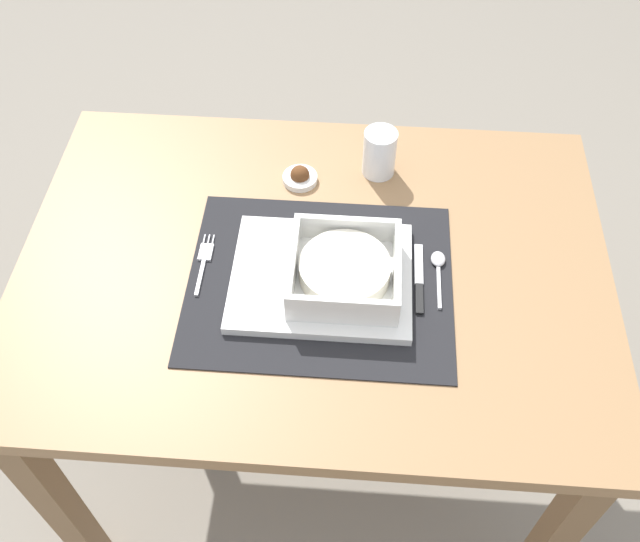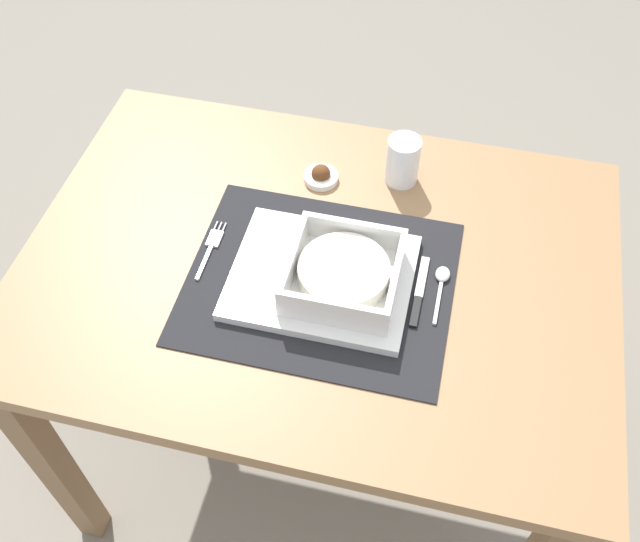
{
  "view_description": "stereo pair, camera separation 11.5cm",
  "coord_description": "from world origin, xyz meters",
  "px_view_note": "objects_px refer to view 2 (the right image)",
  "views": [
    {
      "loc": [
        0.07,
        -0.75,
        1.64
      ],
      "look_at": [
        0.01,
        -0.04,
        0.74
      ],
      "focal_mm": 40.28,
      "sensor_mm": 36.0,
      "label": 1
    },
    {
      "loc": [
        0.18,
        -0.73,
        1.64
      ],
      "look_at": [
        0.01,
        -0.04,
        0.74
      ],
      "focal_mm": 40.28,
      "sensor_mm": 36.0,
      "label": 2
    }
  ],
  "objects_px": {
    "drinking_glass": "(402,163)",
    "condiment_saucer": "(321,176)",
    "bread_knife": "(404,295)",
    "fork": "(212,245)",
    "butter_knife": "(419,295)",
    "dining_table": "(318,298)",
    "porridge_bowl": "(343,274)",
    "spoon": "(442,280)"
  },
  "relations": [
    {
      "from": "fork",
      "to": "bread_knife",
      "type": "xyz_separation_m",
      "value": [
        0.33,
        -0.03,
        0.0
      ]
    },
    {
      "from": "porridge_bowl",
      "to": "bread_knife",
      "type": "height_order",
      "value": "porridge_bowl"
    },
    {
      "from": "bread_knife",
      "to": "drinking_glass",
      "type": "distance_m",
      "value": 0.27
    },
    {
      "from": "dining_table",
      "to": "bread_knife",
      "type": "distance_m",
      "value": 0.19
    },
    {
      "from": "condiment_saucer",
      "to": "fork",
      "type": "bearing_deg",
      "value": -125.14
    },
    {
      "from": "porridge_bowl",
      "to": "bread_knife",
      "type": "xyz_separation_m",
      "value": [
        0.1,
        0.01,
        -0.04
      ]
    },
    {
      "from": "fork",
      "to": "butter_knife",
      "type": "xyz_separation_m",
      "value": [
        0.36,
        -0.02,
        0.0
      ]
    },
    {
      "from": "fork",
      "to": "spoon",
      "type": "relative_size",
      "value": 1.12
    },
    {
      "from": "drinking_glass",
      "to": "condiment_saucer",
      "type": "bearing_deg",
      "value": -165.84
    },
    {
      "from": "condiment_saucer",
      "to": "bread_knife",
      "type": "bearing_deg",
      "value": -50.25
    },
    {
      "from": "porridge_bowl",
      "to": "butter_knife",
      "type": "relative_size",
      "value": 1.21
    },
    {
      "from": "fork",
      "to": "spoon",
      "type": "distance_m",
      "value": 0.39
    },
    {
      "from": "porridge_bowl",
      "to": "fork",
      "type": "distance_m",
      "value": 0.24
    },
    {
      "from": "dining_table",
      "to": "drinking_glass",
      "type": "xyz_separation_m",
      "value": [
        0.1,
        0.23,
        0.14
      ]
    },
    {
      "from": "spoon",
      "to": "dining_table",
      "type": "bearing_deg",
      "value": -179.97
    },
    {
      "from": "porridge_bowl",
      "to": "butter_knife",
      "type": "bearing_deg",
      "value": 6.1
    },
    {
      "from": "drinking_glass",
      "to": "condiment_saucer",
      "type": "distance_m",
      "value": 0.15
    },
    {
      "from": "porridge_bowl",
      "to": "drinking_glass",
      "type": "height_order",
      "value": "drinking_glass"
    },
    {
      "from": "porridge_bowl",
      "to": "condiment_saucer",
      "type": "xyz_separation_m",
      "value": [
        -0.09,
        0.24,
        -0.03
      ]
    },
    {
      "from": "drinking_glass",
      "to": "fork",
      "type": "bearing_deg",
      "value": -140.1
    },
    {
      "from": "bread_knife",
      "to": "condiment_saucer",
      "type": "bearing_deg",
      "value": 131.67
    },
    {
      "from": "fork",
      "to": "condiment_saucer",
      "type": "xyz_separation_m",
      "value": [
        0.14,
        0.2,
        0.0
      ]
    },
    {
      "from": "porridge_bowl",
      "to": "butter_knife",
      "type": "xyz_separation_m",
      "value": [
        0.12,
        0.01,
        -0.04
      ]
    },
    {
      "from": "fork",
      "to": "bread_knife",
      "type": "bearing_deg",
      "value": -8.53
    },
    {
      "from": "butter_knife",
      "to": "drinking_glass",
      "type": "bearing_deg",
      "value": 108.78
    },
    {
      "from": "spoon",
      "to": "porridge_bowl",
      "type": "bearing_deg",
      "value": -162.79
    },
    {
      "from": "bread_knife",
      "to": "condiment_saucer",
      "type": "distance_m",
      "value": 0.3
    },
    {
      "from": "butter_knife",
      "to": "bread_knife",
      "type": "height_order",
      "value": "same"
    },
    {
      "from": "drinking_glass",
      "to": "condiment_saucer",
      "type": "height_order",
      "value": "drinking_glass"
    },
    {
      "from": "spoon",
      "to": "butter_knife",
      "type": "height_order",
      "value": "spoon"
    },
    {
      "from": "porridge_bowl",
      "to": "fork",
      "type": "bearing_deg",
      "value": 171.14
    },
    {
      "from": "drinking_glass",
      "to": "condiment_saucer",
      "type": "xyz_separation_m",
      "value": [
        -0.14,
        -0.04,
        -0.03
      ]
    },
    {
      "from": "fork",
      "to": "bread_knife",
      "type": "relative_size",
      "value": 0.97
    },
    {
      "from": "fork",
      "to": "drinking_glass",
      "type": "relative_size",
      "value": 1.42
    },
    {
      "from": "dining_table",
      "to": "porridge_bowl",
      "type": "height_order",
      "value": "porridge_bowl"
    },
    {
      "from": "porridge_bowl",
      "to": "spoon",
      "type": "height_order",
      "value": "porridge_bowl"
    },
    {
      "from": "butter_knife",
      "to": "drinking_glass",
      "type": "relative_size",
      "value": 1.57
    },
    {
      "from": "dining_table",
      "to": "condiment_saucer",
      "type": "xyz_separation_m",
      "value": [
        -0.04,
        0.19,
        0.11
      ]
    },
    {
      "from": "porridge_bowl",
      "to": "condiment_saucer",
      "type": "relative_size",
      "value": 2.72
    },
    {
      "from": "porridge_bowl",
      "to": "condiment_saucer",
      "type": "bearing_deg",
      "value": 111.33
    },
    {
      "from": "spoon",
      "to": "condiment_saucer",
      "type": "distance_m",
      "value": 0.31
    },
    {
      "from": "porridge_bowl",
      "to": "fork",
      "type": "relative_size",
      "value": 1.34
    }
  ]
}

